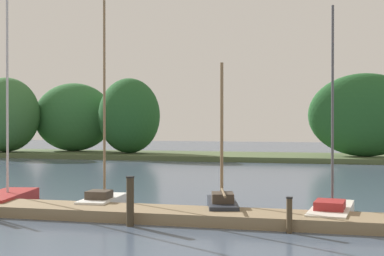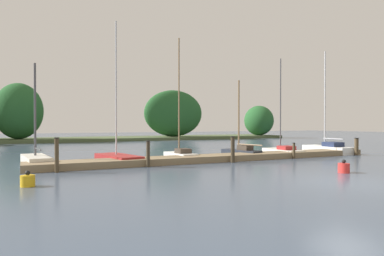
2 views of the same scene
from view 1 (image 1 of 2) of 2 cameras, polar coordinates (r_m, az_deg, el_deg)
name	(u,v)px [view 1 (image 1 of 2)]	position (r m, az deg, el deg)	size (l,w,h in m)	color
dock_pier	(146,214)	(16.89, -4.97, -9.23)	(21.67, 1.80, 0.35)	#847051
far_shore	(178,122)	(45.69, -1.48, 0.60)	(51.92, 8.43, 7.28)	#4C5B38
sailboat_1	(7,196)	(20.87, -19.45, -6.99)	(1.99, 4.04, 7.93)	maroon
sailboat_2	(103,198)	(19.05, -9.59, -7.50)	(1.17, 2.93, 7.41)	white
sailboat_3	(222,204)	(17.66, 3.26, -8.17)	(1.56, 3.33, 5.06)	#232833
sailboat_4	(332,209)	(17.42, 14.91, -8.51)	(1.58, 3.96, 6.80)	silver
mooring_piling_2	(130,201)	(15.73, -6.72, -7.86)	(0.26, 0.26, 1.47)	#3D3323
mooring_piling_3	(289,215)	(14.94, 10.50, -9.23)	(0.19, 0.19, 1.00)	#4C3D28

